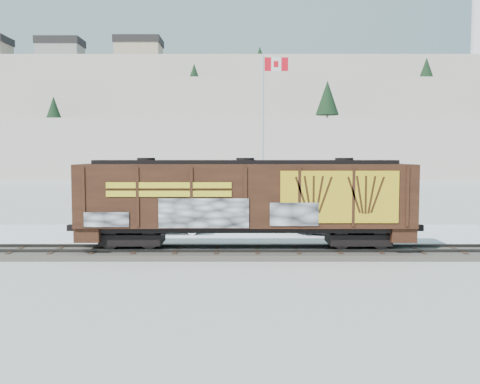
{
  "coord_description": "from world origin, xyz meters",
  "views": [
    {
      "loc": [
        3.16,
        -26.46,
        5.02
      ],
      "look_at": [
        3.15,
        3.0,
        2.96
      ],
      "focal_mm": 40.0,
      "sensor_mm": 36.0,
      "label": 1
    }
  ],
  "objects_px": {
    "flagpole": "(264,160)",
    "car_dark": "(332,225)",
    "car_silver": "(136,221)",
    "hopper_railcar": "(245,199)",
    "car_white": "(172,222)"
  },
  "relations": [
    {
      "from": "hopper_railcar",
      "to": "car_dark",
      "type": "bearing_deg",
      "value": 50.29
    },
    {
      "from": "car_silver",
      "to": "car_dark",
      "type": "relative_size",
      "value": 0.91
    },
    {
      "from": "car_white",
      "to": "car_dark",
      "type": "relative_size",
      "value": 0.99
    },
    {
      "from": "flagpole",
      "to": "car_dark",
      "type": "relative_size",
      "value": 2.77
    },
    {
      "from": "car_silver",
      "to": "car_dark",
      "type": "distance_m",
      "value": 12.63
    },
    {
      "from": "hopper_railcar",
      "to": "flagpole",
      "type": "distance_m",
      "value": 13.84
    },
    {
      "from": "flagpole",
      "to": "car_silver",
      "type": "height_order",
      "value": "flagpole"
    },
    {
      "from": "car_dark",
      "to": "hopper_railcar",
      "type": "bearing_deg",
      "value": 161.55
    },
    {
      "from": "car_white",
      "to": "car_silver",
      "type": "bearing_deg",
      "value": 62.04
    },
    {
      "from": "car_silver",
      "to": "car_white",
      "type": "height_order",
      "value": "car_white"
    },
    {
      "from": "flagpole",
      "to": "car_silver",
      "type": "bearing_deg",
      "value": -147.93
    },
    {
      "from": "hopper_railcar",
      "to": "flagpole",
      "type": "height_order",
      "value": "flagpole"
    },
    {
      "from": "flagpole",
      "to": "car_dark",
      "type": "xyz_separation_m",
      "value": [
        3.88,
        -7.08,
        -3.97
      ]
    },
    {
      "from": "car_white",
      "to": "car_dark",
      "type": "height_order",
      "value": "car_white"
    },
    {
      "from": "car_dark",
      "to": "car_silver",
      "type": "bearing_deg",
      "value": 103.67
    }
  ]
}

